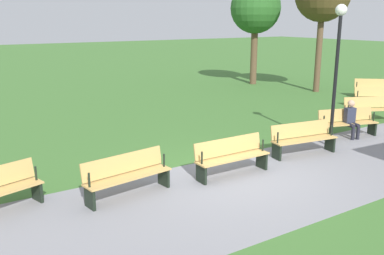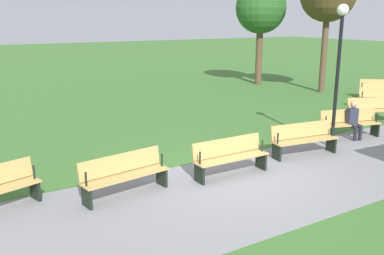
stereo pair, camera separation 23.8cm
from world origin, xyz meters
TOP-DOWN VIEW (x-y plane):
  - ground_plane at (0.00, 0.00)m, footprint 120.00×120.00m
  - path_paving at (0.00, 0.78)m, footprint 41.18×4.04m
  - bench_0 at (-12.21, -4.59)m, footprint 1.79×1.64m
  - bench_1 at (-10.08, -3.00)m, footprint 1.91×1.46m
  - bench_2 at (-7.75, -1.74)m, footprint 1.98×1.24m
  - bench_3 at (-5.25, -0.82)m, footprint 2.02×1.01m
  - bench_4 at (-2.65, -0.26)m, footprint 2.01×0.75m
  - bench_5 at (-0.00, -0.07)m, footprint 1.96×0.47m
  - bench_6 at (2.65, -0.26)m, footprint 2.01×0.75m
  - person_seated at (-5.25, -0.67)m, footprint 0.44×0.58m
  - tree_0 at (-10.21, -11.20)m, footprint 2.81×2.81m
  - lamp_post at (-3.94, -0.36)m, footprint 0.32×0.32m

SIDE VIEW (x-z plane):
  - ground_plane at x=0.00m, z-range 0.00..0.00m
  - path_paving at x=0.00m, z-range 0.00..0.01m
  - bench_0 at x=-12.21m, z-range 0.03..0.92m
  - bench_1 at x=-10.08m, z-range 0.03..0.92m
  - bench_2 at x=-7.75m, z-range 0.03..0.92m
  - bench_3 at x=-5.25m, z-range 0.03..0.92m
  - bench_4 at x=-2.65m, z-range 0.03..0.92m
  - bench_5 at x=0.00m, z-range 0.03..0.92m
  - bench_6 at x=2.65m, z-range 0.03..0.92m
  - person_seated at x=-5.25m, z-range 0.04..1.24m
  - lamp_post at x=-3.94m, z-range 0.79..4.87m
  - tree_0 at x=-10.21m, z-range 1.37..7.04m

